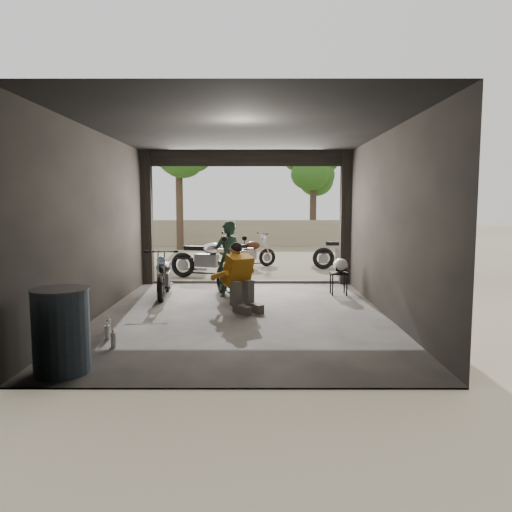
{
  "coord_description": "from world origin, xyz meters",
  "views": [
    {
      "loc": [
        0.25,
        -8.6,
        1.97
      ],
      "look_at": [
        0.24,
        0.6,
        0.99
      ],
      "focal_mm": 35.0,
      "sensor_mm": 36.0,
      "label": 1
    }
  ],
  "objects_px": {
    "outside_bike_a": "(209,255)",
    "rider": "(228,259)",
    "helmet": "(340,265)",
    "oil_drum": "(61,332)",
    "stool": "(339,276)",
    "main_bike": "(229,272)",
    "outside_bike_c": "(347,249)",
    "mechanic": "(242,279)",
    "left_bike": "(164,273)",
    "sign_post": "(358,214)",
    "outside_bike_b": "(249,250)"
  },
  "relations": [
    {
      "from": "main_bike",
      "to": "outside_bike_c",
      "type": "relative_size",
      "value": 0.91
    },
    {
      "from": "main_bike",
      "to": "stool",
      "type": "height_order",
      "value": "main_bike"
    },
    {
      "from": "left_bike",
      "to": "outside_bike_a",
      "type": "height_order",
      "value": "outside_bike_a"
    },
    {
      "from": "outside_bike_c",
      "to": "sign_post",
      "type": "height_order",
      "value": "sign_post"
    },
    {
      "from": "main_bike",
      "to": "outside_bike_c",
      "type": "bearing_deg",
      "value": 36.77
    },
    {
      "from": "rider",
      "to": "oil_drum",
      "type": "xyz_separation_m",
      "value": [
        -1.65,
        -4.71,
        -0.31
      ]
    },
    {
      "from": "outside_bike_a",
      "to": "stool",
      "type": "xyz_separation_m",
      "value": [
        3.0,
        -2.37,
        -0.2
      ]
    },
    {
      "from": "oil_drum",
      "to": "stool",
      "type": "bearing_deg",
      "value": 50.89
    },
    {
      "from": "main_bike",
      "to": "rider",
      "type": "bearing_deg",
      "value": 81.7
    },
    {
      "from": "helmet",
      "to": "stool",
      "type": "bearing_deg",
      "value": -137.16
    },
    {
      "from": "outside_bike_a",
      "to": "outside_bike_c",
      "type": "distance_m",
      "value": 4.38
    },
    {
      "from": "rider",
      "to": "helmet",
      "type": "relative_size",
      "value": 4.95
    },
    {
      "from": "mechanic",
      "to": "outside_bike_c",
      "type": "bearing_deg",
      "value": 28.54
    },
    {
      "from": "main_bike",
      "to": "outside_bike_b",
      "type": "relative_size",
      "value": 1.05
    },
    {
      "from": "mechanic",
      "to": "stool",
      "type": "bearing_deg",
      "value": 4.36
    },
    {
      "from": "stool",
      "to": "oil_drum",
      "type": "height_order",
      "value": "oil_drum"
    },
    {
      "from": "rider",
      "to": "helmet",
      "type": "height_order",
      "value": "rider"
    },
    {
      "from": "outside_bike_c",
      "to": "helmet",
      "type": "relative_size",
      "value": 5.56
    },
    {
      "from": "outside_bike_b",
      "to": "oil_drum",
      "type": "bearing_deg",
      "value": 142.49
    },
    {
      "from": "outside_bike_b",
      "to": "main_bike",
      "type": "bearing_deg",
      "value": 150.53
    },
    {
      "from": "left_bike",
      "to": "rider",
      "type": "xyz_separation_m",
      "value": [
        1.34,
        0.01,
        0.29
      ]
    },
    {
      "from": "outside_bike_a",
      "to": "sign_post",
      "type": "height_order",
      "value": "sign_post"
    },
    {
      "from": "outside_bike_b",
      "to": "helmet",
      "type": "height_order",
      "value": "outside_bike_b"
    },
    {
      "from": "mechanic",
      "to": "helmet",
      "type": "xyz_separation_m",
      "value": [
        2.05,
        1.67,
        0.04
      ]
    },
    {
      "from": "outside_bike_a",
      "to": "outside_bike_b",
      "type": "relative_size",
      "value": 1.19
    },
    {
      "from": "main_bike",
      "to": "outside_bike_a",
      "type": "distance_m",
      "value": 2.82
    },
    {
      "from": "left_bike",
      "to": "rider",
      "type": "distance_m",
      "value": 1.37
    },
    {
      "from": "outside_bike_a",
      "to": "rider",
      "type": "xyz_separation_m",
      "value": [
        0.65,
        -2.58,
        0.17
      ]
    },
    {
      "from": "left_bike",
      "to": "sign_post",
      "type": "bearing_deg",
      "value": 31.2
    },
    {
      "from": "main_bike",
      "to": "helmet",
      "type": "distance_m",
      "value": 2.4
    },
    {
      "from": "main_bike",
      "to": "sign_post",
      "type": "relative_size",
      "value": 0.67
    },
    {
      "from": "rider",
      "to": "mechanic",
      "type": "relative_size",
      "value": 1.32
    },
    {
      "from": "main_bike",
      "to": "outside_bike_a",
      "type": "relative_size",
      "value": 0.89
    },
    {
      "from": "stool",
      "to": "sign_post",
      "type": "bearing_deg",
      "value": 71.87
    },
    {
      "from": "oil_drum",
      "to": "helmet",
      "type": "bearing_deg",
      "value": 50.81
    },
    {
      "from": "outside_bike_b",
      "to": "oil_drum",
      "type": "height_order",
      "value": "outside_bike_b"
    },
    {
      "from": "left_bike",
      "to": "mechanic",
      "type": "distance_m",
      "value": 2.19
    },
    {
      "from": "outside_bike_a",
      "to": "main_bike",
      "type": "bearing_deg",
      "value": -149.47
    },
    {
      "from": "outside_bike_c",
      "to": "left_bike",
      "type": "bearing_deg",
      "value": 132.78
    },
    {
      "from": "outside_bike_a",
      "to": "stool",
      "type": "relative_size",
      "value": 3.71
    },
    {
      "from": "outside_bike_b",
      "to": "helmet",
      "type": "bearing_deg",
      "value": 178.12
    },
    {
      "from": "left_bike",
      "to": "outside_bike_b",
      "type": "height_order",
      "value": "outside_bike_b"
    },
    {
      "from": "outside_bike_c",
      "to": "oil_drum",
      "type": "xyz_separation_m",
      "value": [
        -4.96,
        -9.18,
        -0.12
      ]
    },
    {
      "from": "sign_post",
      "to": "stool",
      "type": "bearing_deg",
      "value": -84.17
    },
    {
      "from": "left_bike",
      "to": "stool",
      "type": "xyz_separation_m",
      "value": [
        3.69,
        0.22,
        -0.09
      ]
    },
    {
      "from": "left_bike",
      "to": "outside_bike_c",
      "type": "relative_size",
      "value": 0.84
    },
    {
      "from": "helmet",
      "to": "outside_bike_b",
      "type": "bearing_deg",
      "value": 115.79
    },
    {
      "from": "outside_bike_c",
      "to": "oil_drum",
      "type": "distance_m",
      "value": 10.43
    },
    {
      "from": "outside_bike_a",
      "to": "mechanic",
      "type": "relative_size",
      "value": 1.53
    },
    {
      "from": "oil_drum",
      "to": "sign_post",
      "type": "distance_m",
      "value": 9.6
    }
  ]
}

